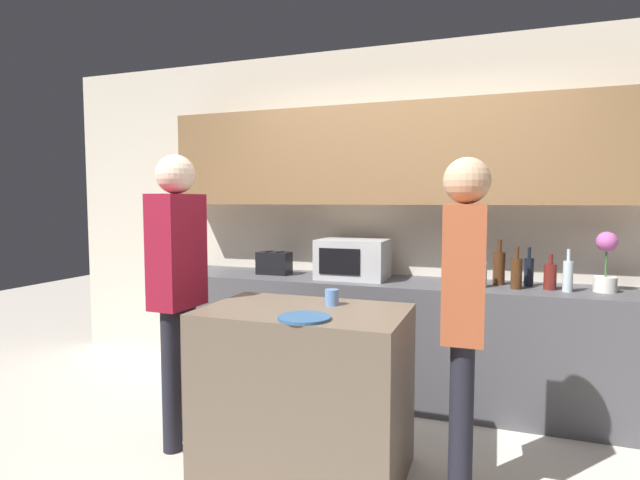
# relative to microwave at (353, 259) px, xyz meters

# --- Properties ---
(back_wall) EXTENTS (6.40, 0.40, 2.70)m
(back_wall) POSITION_rel_microwave_xyz_m (0.32, 0.26, 0.50)
(back_wall) COLOR beige
(back_wall) RESTS_ON ground_plane
(back_counter) EXTENTS (3.60, 0.62, 0.89)m
(back_counter) POSITION_rel_microwave_xyz_m (0.32, -0.01, -0.59)
(back_counter) COLOR #4C4C51
(back_counter) RESTS_ON ground_plane
(kitchen_island) EXTENTS (1.08, 0.68, 0.90)m
(kitchen_island) POSITION_rel_microwave_xyz_m (0.08, -1.22, -0.58)
(kitchen_island) COLOR brown
(kitchen_island) RESTS_ON ground_plane
(microwave) EXTENTS (0.52, 0.39, 0.30)m
(microwave) POSITION_rel_microwave_xyz_m (0.00, 0.00, 0.00)
(microwave) COLOR #B7BABC
(microwave) RESTS_ON back_counter
(toaster) EXTENTS (0.26, 0.16, 0.18)m
(toaster) POSITION_rel_microwave_xyz_m (-0.66, 0.00, -0.06)
(toaster) COLOR black
(toaster) RESTS_ON back_counter
(potted_plant) EXTENTS (0.14, 0.14, 0.40)m
(potted_plant) POSITION_rel_microwave_xyz_m (1.71, 0.00, 0.05)
(potted_plant) COLOR silver
(potted_plant) RESTS_ON back_counter
(bottle_0) EXTENTS (0.07, 0.07, 0.26)m
(bottle_0) POSITION_rel_microwave_xyz_m (0.82, 0.05, -0.05)
(bottle_0) COLOR #472814
(bottle_0) RESTS_ON back_counter
(bottle_1) EXTENTS (0.08, 0.08, 0.23)m
(bottle_1) POSITION_rel_microwave_xyz_m (0.94, -0.09, -0.06)
(bottle_1) COLOR silver
(bottle_1) RESTS_ON back_counter
(bottle_2) EXTENTS (0.08, 0.08, 0.32)m
(bottle_2) POSITION_rel_microwave_xyz_m (1.05, 0.08, -0.03)
(bottle_2) COLOR #472814
(bottle_2) RESTS_ON back_counter
(bottle_3) EXTENTS (0.07, 0.07, 0.29)m
(bottle_3) POSITION_rel_microwave_xyz_m (1.17, -0.07, -0.04)
(bottle_3) COLOR #472814
(bottle_3) RESTS_ON back_counter
(bottle_4) EXTENTS (0.06, 0.06, 0.27)m
(bottle_4) POSITION_rel_microwave_xyz_m (1.25, 0.08, -0.05)
(bottle_4) COLOR black
(bottle_4) RESTS_ON back_counter
(bottle_5) EXTENTS (0.08, 0.08, 0.24)m
(bottle_5) POSITION_rel_microwave_xyz_m (1.38, -0.03, -0.06)
(bottle_5) COLOR maroon
(bottle_5) RESTS_ON back_counter
(bottle_6) EXTENTS (0.06, 0.06, 0.28)m
(bottle_6) POSITION_rel_microwave_xyz_m (1.48, -0.07, -0.04)
(bottle_6) COLOR silver
(bottle_6) RESTS_ON back_counter
(plate_on_island) EXTENTS (0.26, 0.26, 0.01)m
(plate_on_island) POSITION_rel_microwave_xyz_m (0.17, -1.44, -0.12)
(plate_on_island) COLOR #2D5684
(plate_on_island) RESTS_ON kitchen_island
(cup_0) EXTENTS (0.08, 0.08, 0.09)m
(cup_0) POSITION_rel_microwave_xyz_m (0.19, -1.07, -0.09)
(cup_0) COLOR #5C8AC8
(cup_0) RESTS_ON kitchen_island
(person_left) EXTENTS (0.23, 0.35, 1.75)m
(person_left) POSITION_rel_microwave_xyz_m (-0.74, -1.18, 0.01)
(person_left) COLOR black
(person_left) RESTS_ON ground_plane
(person_center) EXTENTS (0.22, 0.34, 1.68)m
(person_center) POSITION_rel_microwave_xyz_m (0.90, -1.20, -0.03)
(person_center) COLOR black
(person_center) RESTS_ON ground_plane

